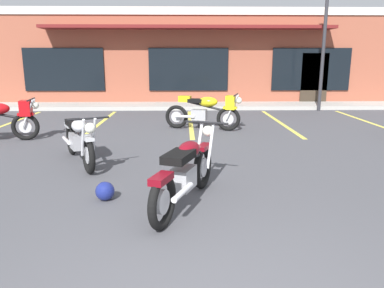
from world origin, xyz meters
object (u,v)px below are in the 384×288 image
Objects in this scene: helmet_on_pavement at (105,191)px; parking_lot_lamp_post at (327,21)px; motorcycle_black_cruiser at (206,110)px; motorcycle_foreground_classic at (186,171)px; motorcycle_blue_standard at (79,139)px.

parking_lot_lamp_post reaches higher than helmet_on_pavement.
helmet_on_pavement is at bearing -108.38° from motorcycle_black_cruiser.
parking_lot_lamp_post reaches higher than motorcycle_foreground_classic.
parking_lot_lamp_post is at bearing 54.68° from helmet_on_pavement.
motorcycle_black_cruiser is at bearing -141.41° from parking_lot_lamp_post.
parking_lot_lamp_post is (4.39, 3.50, 2.62)m from motorcycle_black_cruiser.
parking_lot_lamp_post is at bearing 38.59° from motorcycle_black_cruiser.
motorcycle_black_cruiser and motorcycle_blue_standard have the same top height.
motorcycle_foreground_classic and motorcycle_black_cruiser have the same top height.
motorcycle_foreground_classic is 5.29m from motorcycle_black_cruiser.
motorcycle_black_cruiser is at bearing 83.68° from motorcycle_foreground_classic.
motorcycle_foreground_classic is 1.04× the size of motorcycle_blue_standard.
helmet_on_pavement is at bearing -125.32° from parking_lot_lamp_post.
motorcycle_blue_standard is 2.03m from helmet_on_pavement.
motorcycle_blue_standard reaches higher than helmet_on_pavement.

